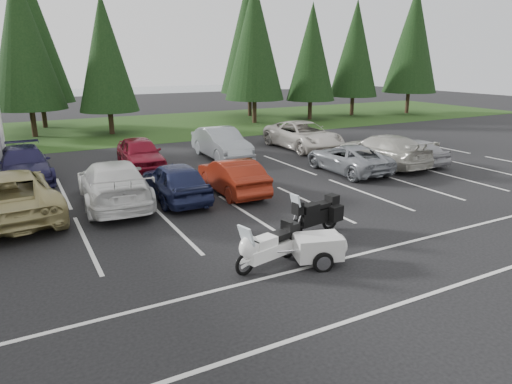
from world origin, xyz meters
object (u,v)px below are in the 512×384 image
object	(u,v)px
car_near_3	(113,183)
car_near_7	(382,150)
car_near_2	(9,195)
car_far_4	(303,135)
car_far_2	(140,153)
car_far_3	(221,143)
car_near_4	(175,181)
adventure_motorcycle	(313,212)
car_near_6	(348,158)
car_far_1	(24,164)
cargo_trailer	(318,250)
car_near_8	(414,151)
car_near_5	(232,176)
touring_motorcycle	(268,243)

from	to	relation	value
car_near_3	car_near_7	distance (m)	13.37
car_near_3	car_near_7	xyz separation A→B (m)	(13.37, 0.21, -0.03)
car_near_2	car_far_4	xyz separation A→B (m)	(15.79, 5.76, -0.02)
car_far_2	car_near_7	bearing A→B (deg)	-22.33
car_far_3	car_far_4	size ratio (longest dim) A/B	0.85
car_far_4	car_far_3	bearing A→B (deg)	-178.38
car_near_4	car_far_4	bearing A→B (deg)	-147.32
car_near_4	car_far_2	world-z (taller)	car_far_2
car_far_3	adventure_motorcycle	bearing A→B (deg)	-99.60
car_near_6	car_far_1	distance (m)	14.76
car_near_4	car_near_7	size ratio (longest dim) A/B	0.81
car_far_3	car_far_1	bearing A→B (deg)	-176.95
car_far_2	cargo_trailer	world-z (taller)	car_far_2
car_near_3	car_near_8	size ratio (longest dim) A/B	1.46
car_near_4	car_near_6	bearing A→B (deg)	-176.38
car_near_3	cargo_trailer	xyz separation A→B (m)	(3.61, -7.85, -0.42)
car_near_3	car_near_4	bearing A→B (deg)	170.52
car_far_1	cargo_trailer	distance (m)	14.68
car_near_7	car_far_3	xyz separation A→B (m)	(-6.46, 5.48, 0.03)
car_far_4	cargo_trailer	bearing A→B (deg)	-122.25
car_near_5	car_far_3	xyz separation A→B (m)	(2.39, 6.42, 0.12)
car_far_1	car_far_4	size ratio (longest dim) A/B	0.88
car_far_3	car_near_3	bearing A→B (deg)	-139.40
car_near_5	adventure_motorcycle	world-z (taller)	adventure_motorcycle
car_near_8	car_far_1	xyz separation A→B (m)	(-17.95, 5.61, 0.09)
car_near_7	touring_motorcycle	world-z (taller)	car_near_7
car_near_2	car_near_5	world-z (taller)	car_near_2
car_near_5	car_far_2	world-z (taller)	car_far_2
car_near_8	car_far_2	bearing A→B (deg)	-20.31
car_far_2	cargo_trailer	bearing A→B (deg)	-82.09
car_far_4	touring_motorcycle	world-z (taller)	car_far_4
car_near_7	car_far_4	bearing A→B (deg)	-80.24
car_near_5	touring_motorcycle	bearing A→B (deg)	73.95
cargo_trailer	car_far_3	bearing A→B (deg)	93.21
adventure_motorcycle	car_near_3	bearing A→B (deg)	117.63
touring_motorcycle	car_far_3	bearing A→B (deg)	57.48
car_near_6	car_far_1	xyz separation A→B (m)	(-13.72, 5.45, 0.09)
car_far_3	car_near_7	bearing A→B (deg)	-39.22
car_near_6	car_near_8	bearing A→B (deg)	179.38
car_near_2	car_near_8	size ratio (longest dim) A/B	1.55
car_near_2	car_far_1	size ratio (longest dim) A/B	1.17
car_near_4	touring_motorcycle	distance (m)	6.83
car_far_1	touring_motorcycle	size ratio (longest dim) A/B	2.16
touring_motorcycle	adventure_motorcycle	world-z (taller)	adventure_motorcycle
car_far_2	car_far_4	bearing A→B (deg)	5.46
car_near_6	car_far_3	world-z (taller)	car_far_3
car_near_6	cargo_trailer	world-z (taller)	car_near_6
car_near_5	car_near_7	world-z (taller)	car_near_7
car_near_6	car_far_1	bearing A→B (deg)	-20.10
adventure_motorcycle	car_near_2	bearing A→B (deg)	132.97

